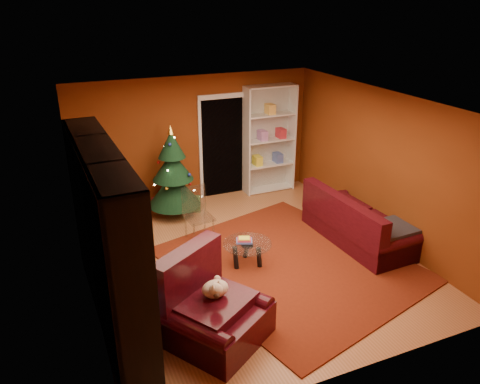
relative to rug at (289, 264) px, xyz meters
name	(u,v)px	position (x,y,z in m)	size (l,w,h in m)	color
floor	(249,260)	(-0.53, 0.42, -0.04)	(5.00, 5.50, 0.05)	#A25E36
ceiling	(251,101)	(-0.53, 0.42, 2.61)	(5.00, 5.50, 0.05)	silver
wall_back	(195,139)	(-0.53, 3.19, 1.29)	(5.00, 0.05, 2.60)	maroon
wall_left	(80,214)	(-3.05, 0.42, 1.29)	(0.05, 5.50, 2.60)	maroon
wall_right	(382,165)	(2.00, 0.42, 1.29)	(0.05, 5.50, 2.60)	maroon
doorway	(223,148)	(0.07, 3.15, 1.04)	(1.06, 0.60, 2.16)	black
rug	(289,264)	(0.00, 0.00, 0.00)	(3.20, 3.73, 0.02)	maroon
media_unit	(107,238)	(-2.80, -0.21, 1.19)	(0.48, 3.12, 2.39)	black
christmas_tree	(173,172)	(-1.18, 2.57, 0.88)	(1.03, 1.03, 1.83)	black
gift_box_teal	(132,223)	(-2.11, 2.20, 0.14)	(0.30, 0.30, 0.30)	#1C7476
gift_box_green	(193,204)	(-0.79, 2.59, 0.13)	(0.28, 0.28, 0.28)	#225E29
gift_box_red	(157,204)	(-1.46, 2.97, 0.09)	(0.21, 0.21, 0.21)	maroon
white_bookshelf	(269,140)	(1.08, 2.99, 1.15)	(1.10, 0.40, 2.38)	white
armchair	(216,308)	(-1.70, -1.19, 0.46)	(1.20, 1.20, 0.94)	black
dog	(215,289)	(-1.68, -1.12, 0.69)	(0.40, 0.30, 0.31)	beige
sofa	(359,217)	(1.49, 0.25, 0.45)	(2.12, 0.95, 0.91)	black
coffee_table	(247,254)	(-0.63, 0.27, 0.19)	(0.78, 0.78, 0.49)	gray
acrylic_chair	(199,218)	(-1.07, 1.36, 0.43)	(0.45, 0.49, 0.88)	#66605B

